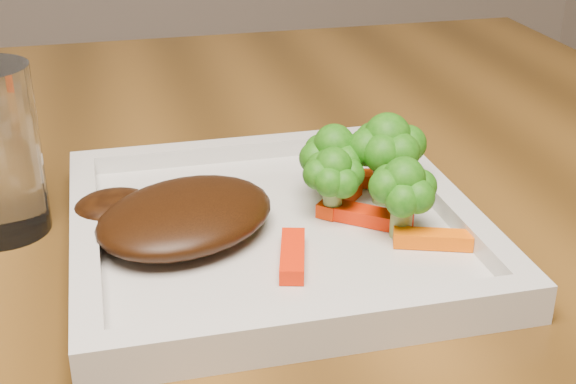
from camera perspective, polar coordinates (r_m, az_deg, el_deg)
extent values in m
cube|color=silver|center=(0.55, -1.01, -3.00)|extent=(0.27, 0.27, 0.01)
ellipsoid|color=black|center=(0.54, -7.29, -1.68)|extent=(0.16, 0.15, 0.03)
cube|color=#FF6204|center=(0.53, 10.26, -3.31)|extent=(0.05, 0.03, 0.01)
cube|color=red|center=(0.50, 0.32, -4.53)|extent=(0.03, 0.06, 0.01)
cube|color=#FC3F04|center=(0.61, 7.12, 0.97)|extent=(0.06, 0.03, 0.01)
cube|color=#F22503|center=(0.55, 5.79, -1.73)|extent=(0.06, 0.05, 0.01)
cube|color=red|center=(0.58, 3.70, -0.54)|extent=(0.04, 0.05, 0.01)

